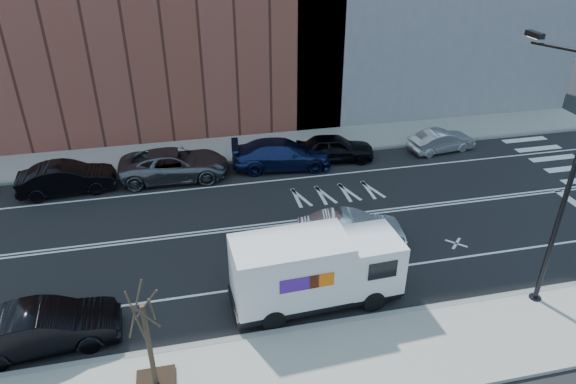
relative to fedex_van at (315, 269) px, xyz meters
name	(u,v)px	position (x,y,z in m)	size (l,w,h in m)	color
ground	(307,220)	(1.18, 5.60, -1.52)	(120.00, 120.00, 0.00)	black
sidewalk_near	(373,358)	(1.18, -3.20, -1.44)	(44.00, 3.60, 0.15)	gray
sidewalk_far	(272,145)	(1.18, 14.40, -1.44)	(44.00, 3.60, 0.15)	gray
curb_near	(356,320)	(1.18, -1.40, -1.43)	(44.00, 0.25, 0.17)	gray
curb_far	(278,157)	(1.18, 12.60, -1.43)	(44.00, 0.25, 0.17)	gray
road_markings	(307,220)	(1.18, 5.60, -1.51)	(40.00, 8.60, 0.01)	white
streetlight	(560,177)	(8.18, -1.31, 3.56)	(0.44, 4.02, 9.34)	black
street_tree	(151,354)	(-5.82, -2.80, -0.06)	(1.20, 1.20, 3.75)	black
fedex_van	(315,269)	(0.00, 0.00, 0.00)	(6.41, 2.48, 2.89)	black
far_parked_b	(67,178)	(-10.29, 11.01, -0.72)	(1.69, 4.84, 1.59)	black
far_parked_c	(175,165)	(-4.80, 11.40, -0.70)	(2.70, 5.86, 1.63)	#55575E
far_parked_d	(282,154)	(1.18, 11.44, -0.70)	(2.29, 5.64, 1.64)	#16224F
far_parked_e	(335,148)	(4.38, 11.69, -0.74)	(1.84, 4.57, 1.56)	black
far_parked_f	(441,141)	(11.09, 11.53, -0.85)	(1.40, 4.02, 1.33)	#B3B3B8
driving_sedan	(351,231)	(2.52, 3.21, -0.75)	(1.61, 4.62, 1.52)	silver
near_parked_rear_a	(45,328)	(-9.38, -0.21, -0.72)	(1.68, 4.83, 1.59)	black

